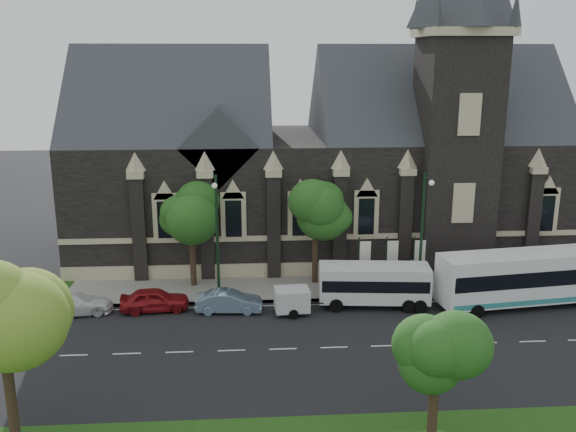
{
  "coord_description": "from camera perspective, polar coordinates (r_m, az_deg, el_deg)",
  "views": [
    {
      "loc": [
        -1.88,
        -33.1,
        16.69
      ],
      "look_at": [
        0.69,
        6.0,
        6.46
      ],
      "focal_mm": 38.81,
      "sensor_mm": 36.0,
      "label": 1
    }
  ],
  "objects": [
    {
      "name": "tree_park_near",
      "position": [
        28.2,
        -24.24,
        -8.09
      ],
      "size": [
        4.42,
        4.42,
        8.56
      ],
      "color": "black",
      "rests_on": "ground"
    },
    {
      "name": "sedan",
      "position": [
        41.95,
        -5.43,
        -7.8
      ],
      "size": [
        4.47,
        1.77,
        1.45
      ],
      "primitive_type": "imported",
      "rotation": [
        0.0,
        0.0,
        1.52
      ],
      "color": "#7C98B3",
      "rests_on": "ground"
    },
    {
      "name": "tree_walk_left",
      "position": [
        45.32,
        -8.61,
        0.48
      ],
      "size": [
        3.91,
        3.91,
        7.64
      ],
      "color": "black",
      "rests_on": "ground"
    },
    {
      "name": "tree_park_east",
      "position": [
        27.85,
        13.73,
        -11.5
      ],
      "size": [
        3.4,
        3.4,
        6.28
      ],
      "color": "black",
      "rests_on": "ground"
    },
    {
      "name": "banner_flag_right",
      "position": [
        46.1,
        11.77,
        -3.76
      ],
      "size": [
        0.9,
        0.1,
        4.0
      ],
      "color": "black",
      "rests_on": "ground"
    },
    {
      "name": "box_trailer",
      "position": [
        41.37,
        0.36,
        -7.67
      ],
      "size": [
        3.31,
        1.95,
        1.74
      ],
      "rotation": [
        0.0,
        0.0,
        0.07
      ],
      "color": "silver",
      "rests_on": "ground"
    },
    {
      "name": "sidewalk",
      "position": [
        45.76,
        -1.16,
        -6.65
      ],
      "size": [
        80.0,
        5.0,
        0.15
      ],
      "primitive_type": "cube",
      "color": "gray",
      "rests_on": "ground"
    },
    {
      "name": "shuttle_bus",
      "position": [
        42.8,
        7.92,
        -6.08
      ],
      "size": [
        7.6,
        3.21,
        2.86
      ],
      "rotation": [
        0.0,
        0.0,
        -0.09
      ],
      "color": "silver",
      "rests_on": "ground"
    },
    {
      "name": "ground",
      "position": [
        37.12,
        -0.46,
        -12.09
      ],
      "size": [
        160.0,
        160.0,
        0.0
      ],
      "primitive_type": "plane",
      "color": "black",
      "rests_on": "ground"
    },
    {
      "name": "banner_flag_center",
      "position": [
        45.61,
        9.34,
        -3.85
      ],
      "size": [
        0.9,
        0.1,
        4.0
      ],
      "color": "black",
      "rests_on": "ground"
    },
    {
      "name": "street_lamp_near",
      "position": [
        43.48,
        12.24,
        -1.15
      ],
      "size": [
        0.36,
        1.88,
        9.0
      ],
      "color": "black",
      "rests_on": "ground"
    },
    {
      "name": "museum",
      "position": [
        53.04,
        3.89,
        5.36
      ],
      "size": [
        40.0,
        17.7,
        29.9
      ],
      "color": "black",
      "rests_on": "ground"
    },
    {
      "name": "car_far_white",
      "position": [
        43.83,
        -19.0,
        -7.58
      ],
      "size": [
        5.16,
        2.62,
        1.43
      ],
      "primitive_type": "imported",
      "rotation": [
        0.0,
        0.0,
        1.7
      ],
      "color": "white",
      "rests_on": "ground"
    },
    {
      "name": "tour_coach",
      "position": [
        45.49,
        21.36,
        -5.2
      ],
      "size": [
        13.09,
        4.34,
        3.75
      ],
      "rotation": [
        0.0,
        0.0,
        0.13
      ],
      "color": "white",
      "rests_on": "ground"
    },
    {
      "name": "car_far_red",
      "position": [
        42.87,
        -12.12,
        -7.5
      ],
      "size": [
        4.69,
        2.22,
        1.55
      ],
      "primitive_type": "imported",
      "rotation": [
        0.0,
        0.0,
        1.66
      ],
      "color": "maroon",
      "rests_on": "ground"
    },
    {
      "name": "banner_flag_left",
      "position": [
        45.21,
        6.86,
        -3.92
      ],
      "size": [
        0.9,
        0.1,
        4.0
      ],
      "color": "black",
      "rests_on": "ground"
    },
    {
      "name": "tree_walk_right",
      "position": [
        45.42,
        2.79,
        0.77
      ],
      "size": [
        4.08,
        4.08,
        7.8
      ],
      "color": "black",
      "rests_on": "ground"
    },
    {
      "name": "street_lamp_mid",
      "position": [
        41.88,
        -6.52,
        -1.51
      ],
      "size": [
        0.36,
        1.88,
        9.0
      ],
      "color": "black",
      "rests_on": "ground"
    }
  ]
}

